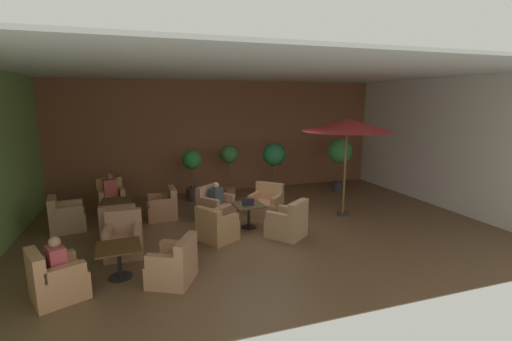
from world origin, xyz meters
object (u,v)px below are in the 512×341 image
Objects in this scene: armchair_front_left_west at (217,228)px; armchair_mid_center_south at (118,226)px; armchair_mid_center_west at (164,207)px; cafe_table_front_right at (119,253)px; cafe_table_mid_center at (117,205)px; potted_tree_mid_left at (340,154)px; potted_tree_left_corner at (274,160)px; patron_blue_shirt at (216,195)px; patron_with_friend at (56,257)px; armchair_front_left_north at (288,223)px; iced_drink_cup at (253,203)px; armchair_front_right_south at (56,280)px; armchair_front_left_east at (266,204)px; armchair_front_left_south at (215,208)px; armchair_mid_center_east at (66,218)px; patron_by_window at (110,186)px; potted_tree_right_corner at (192,168)px; armchair_mid_center_north at (111,199)px; cafe_table_front_left at (249,209)px; patio_umbrella_tall_red at (347,126)px; armchair_front_right_east at (124,240)px; armchair_front_right_north at (174,266)px; open_laptop at (248,204)px.

armchair_front_left_west is 2.28m from armchair_mid_center_south.
cafe_table_front_right is at bearing -107.24° from armchair_mid_center_west.
cafe_table_mid_center is 0.42× the size of potted_tree_mid_left.
potted_tree_left_corner reaches higher than cafe_table_front_right.
patron_blue_shirt is 4.40m from patron_with_friend.
iced_drink_cup is (-0.62, 0.76, 0.33)m from armchair_front_left_north.
armchair_front_right_south reaches higher than cafe_table_front_right.
armchair_front_right_south is at bearing -147.52° from armchair_front_left_east.
armchair_front_right_south is (-3.23, -3.05, -0.00)m from armchair_front_left_south.
cafe_table_mid_center is 0.94× the size of armchair_mid_center_west.
patron_by_window is (0.96, 1.29, 0.41)m from armchair_mid_center_east.
patron_blue_shirt is at bearing -23.36° from armchair_mid_center_west.
iced_drink_cup is (4.40, -1.34, 0.33)m from armchair_mid_center_east.
potted_tree_mid_left is at bearing 8.67° from cafe_table_mid_center.
potted_tree_mid_left is 5.07m from potted_tree_right_corner.
armchair_front_left_west is 3.97m from armchair_mid_center_north.
cafe_table_front_left is 4.21m from patron_by_window.
cafe_table_front_left is at bearing 30.42° from cafe_table_front_right.
patio_umbrella_tall_red is at bearing -8.84° from armchair_mid_center_east.
armchair_front_right_east is 1.75m from armchair_front_right_south.
potted_tree_mid_left is at bearing 31.08° from cafe_table_front_right.
patio_umbrella_tall_red is 1.48× the size of potted_tree_left_corner.
armchair_front_right_north is 5.32m from potted_tree_right_corner.
open_laptop is (3.32, -2.66, 0.32)m from armchair_mid_center_north.
patron_blue_shirt is (2.32, 2.60, 0.21)m from cafe_table_front_right.
armchair_front_left_east is 4.49m from patron_by_window.
patron_with_friend reaches higher than armchair_mid_center_north.
armchair_mid_center_east is at bearing 114.59° from cafe_table_front_right.
patron_by_window is (-5.01, 0.02, -0.51)m from potted_tree_left_corner.
armchair_front_right_east is 6.17m from patio_umbrella_tall_red.
armchair_mid_center_east is at bearing 162.82° from open_laptop.
armchair_front_left_east reaches higher than armchair_mid_center_west.
potted_tree_left_corner is (0.96, 3.39, 0.92)m from armchair_front_left_north.
armchair_front_left_east is 1.18× the size of armchair_mid_center_north.
cafe_table_front_left is 0.93× the size of cafe_table_front_right.
cafe_table_front_left is at bearing 31.70° from armchair_front_left_west.
potted_tree_right_corner is 5.87m from patron_with_friend.
cafe_table_front_right is 0.91× the size of armchair_front_right_east.
armchair_mid_center_east is at bearing 174.87° from armchair_front_left_south.
potted_tree_left_corner is (5.02, -0.06, 0.91)m from armchair_mid_center_north.
patron_with_friend is (-4.64, -2.96, 0.40)m from armchair_front_left_east.
armchair_front_right_south is (-2.96, -1.57, 0.02)m from armchair_front_left_west.
iced_drink_cup is (-1.57, -2.62, -0.59)m from potted_tree_left_corner.
patron_with_friend is at bearing -164.60° from armchair_front_left_north.
armchair_mid_center_south is (-0.15, 0.94, -0.00)m from armchair_front_right_east.
potted_tree_right_corner is at bearing 90.34° from armchair_front_left_west.
cafe_table_mid_center is 0.29× the size of patio_umbrella_tall_red.
potted_tree_right_corner is (-0.02, 3.53, 0.73)m from armchair_front_left_west.
armchair_mid_center_north is at bearing 179.58° from potted_tree_mid_left.
open_laptop is (3.85, 2.06, 0.33)m from armchair_front_right_south.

